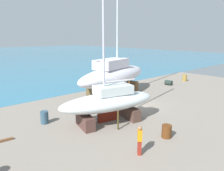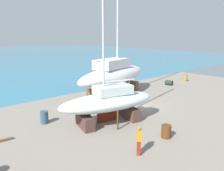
{
  "view_description": "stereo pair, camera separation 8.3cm",
  "coord_description": "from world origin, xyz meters",
  "px_view_note": "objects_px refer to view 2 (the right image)",
  "views": [
    {
      "loc": [
        -14.49,
        -13.12,
        6.2
      ],
      "look_at": [
        -1.9,
        0.91,
        1.95
      ],
      "focal_mm": 35.04,
      "sensor_mm": 36.0,
      "label": 1
    },
    {
      "loc": [
        -14.43,
        -13.18,
        6.2
      ],
      "look_at": [
        -1.9,
        0.91,
        1.95
      ],
      "focal_mm": 35.04,
      "sensor_mm": 36.0,
      "label": 2
    }
  ],
  "objects_px": {
    "barrel_rust_far": "(185,78)",
    "barrel_rust_near": "(44,117)",
    "barrel_tipped_right": "(166,131)",
    "sailboat_large_starboard": "(114,75)",
    "sailboat_small_center": "(109,102)",
    "barrel_blue_faded": "(169,83)",
    "worker": "(139,140)"
  },
  "relations": [
    {
      "from": "barrel_rust_far",
      "to": "barrel_rust_near",
      "type": "distance_m",
      "value": 21.7
    },
    {
      "from": "barrel_tipped_right",
      "to": "sailboat_large_starboard",
      "type": "bearing_deg",
      "value": 65.91
    },
    {
      "from": "sailboat_large_starboard",
      "to": "barrel_rust_far",
      "type": "bearing_deg",
      "value": -18.52
    },
    {
      "from": "sailboat_small_center",
      "to": "barrel_blue_faded",
      "type": "xyz_separation_m",
      "value": [
        14.16,
        4.41,
        -1.3
      ]
    },
    {
      "from": "barrel_blue_faded",
      "to": "barrel_rust_near",
      "type": "bearing_deg",
      "value": -175.58
    },
    {
      "from": "worker",
      "to": "barrel_rust_far",
      "type": "bearing_deg",
      "value": -110.53
    },
    {
      "from": "barrel_rust_far",
      "to": "barrel_tipped_right",
      "type": "bearing_deg",
      "value": -153.13
    },
    {
      "from": "sailboat_large_starboard",
      "to": "barrel_rust_far",
      "type": "distance_m",
      "value": 12.89
    },
    {
      "from": "barrel_rust_far",
      "to": "barrel_blue_faded",
      "type": "relative_size",
      "value": 1.0
    },
    {
      "from": "sailboat_small_center",
      "to": "barrel_rust_far",
      "type": "relative_size",
      "value": 13.55
    },
    {
      "from": "barrel_rust_near",
      "to": "barrel_tipped_right",
      "type": "height_order",
      "value": "barrel_rust_near"
    },
    {
      "from": "barrel_rust_near",
      "to": "sailboat_small_center",
      "type": "bearing_deg",
      "value": -40.4
    },
    {
      "from": "barrel_rust_far",
      "to": "sailboat_small_center",
      "type": "bearing_deg",
      "value": -166.34
    },
    {
      "from": "barrel_tipped_right",
      "to": "barrel_blue_faded",
      "type": "bearing_deg",
      "value": 33.42
    },
    {
      "from": "barrel_rust_near",
      "to": "barrel_tipped_right",
      "type": "xyz_separation_m",
      "value": [
        4.67,
        -7.25,
        -0.05
      ]
    },
    {
      "from": "worker",
      "to": "barrel_rust_near",
      "type": "bearing_deg",
      "value": -30.22
    },
    {
      "from": "sailboat_large_starboard",
      "to": "sailboat_small_center",
      "type": "bearing_deg",
      "value": -149.54
    },
    {
      "from": "worker",
      "to": "barrel_tipped_right",
      "type": "xyz_separation_m",
      "value": [
        2.77,
        0.18,
        -0.42
      ]
    },
    {
      "from": "barrel_rust_far",
      "to": "barrel_tipped_right",
      "type": "distance_m",
      "value": 19.05
    },
    {
      "from": "worker",
      "to": "sailboat_small_center",
      "type": "bearing_deg",
      "value": -65.42
    },
    {
      "from": "sailboat_large_starboard",
      "to": "barrel_tipped_right",
      "type": "xyz_separation_m",
      "value": [
        -4.26,
        -9.54,
        -1.86
      ]
    },
    {
      "from": "barrel_blue_faded",
      "to": "barrel_rust_far",
      "type": "bearing_deg",
      "value": -0.25
    },
    {
      "from": "sailboat_small_center",
      "to": "barrel_blue_faded",
      "type": "distance_m",
      "value": 14.89
    },
    {
      "from": "worker",
      "to": "barrel_rust_near",
      "type": "distance_m",
      "value": 7.68
    },
    {
      "from": "barrel_rust_near",
      "to": "barrel_tipped_right",
      "type": "distance_m",
      "value": 8.63
    },
    {
      "from": "barrel_rust_near",
      "to": "sailboat_large_starboard",
      "type": "bearing_deg",
      "value": 14.34
    },
    {
      "from": "worker",
      "to": "barrel_tipped_right",
      "type": "bearing_deg",
      "value": -130.72
    },
    {
      "from": "barrel_rust_far",
      "to": "worker",
      "type": "bearing_deg",
      "value": -156.02
    },
    {
      "from": "sailboat_large_starboard",
      "to": "barrel_rust_far",
      "type": "height_order",
      "value": "sailboat_large_starboard"
    },
    {
      "from": "worker",
      "to": "barrel_blue_faded",
      "type": "relative_size",
      "value": 1.78
    },
    {
      "from": "sailboat_large_starboard",
      "to": "barrel_rust_near",
      "type": "bearing_deg",
      "value": 180.0
    },
    {
      "from": "worker",
      "to": "barrel_rust_far",
      "type": "xyz_separation_m",
      "value": [
        19.76,
        8.79,
        -0.38
      ]
    }
  ]
}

